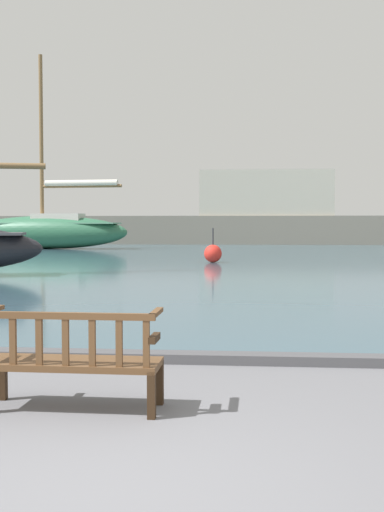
{
  "coord_description": "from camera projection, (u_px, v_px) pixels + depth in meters",
  "views": [
    {
      "loc": [
        0.86,
        -3.9,
        1.69
      ],
      "look_at": [
        -0.37,
        10.0,
        1.0
      ],
      "focal_mm": 45.0,
      "sensor_mm": 36.0,
      "label": 1
    }
  ],
  "objects": [
    {
      "name": "quay_edge_kerb",
      "position": [
        178.0,
        357.0,
        7.87
      ],
      "size": [
        40.0,
        0.3,
        0.12
      ],
      "primitive_type": "cube",
      "color": "#4C4C50",
      "rests_on": "ground"
    },
    {
      "name": "park_bench",
      "position": [
        72.0,
        359.0,
        5.82
      ],
      "size": [
        1.61,
        0.55,
        0.92
      ],
      "color": "#322113",
      "rests_on": "ground"
    },
    {
      "name": "sailboat_outer_starboard",
      "position": [
        47.0,
        230.0,
        41.91
      ],
      "size": [
        11.17,
        3.5,
        12.57
      ],
      "color": "#2D6647",
      "rests_on": "harbor_water"
    },
    {
      "name": "far_breakwater",
      "position": [
        244.0,
        223.0,
        51.41
      ],
      "size": [
        52.85,
        2.4,
        5.99
      ],
      "color": "slate",
      "rests_on": "ground"
    },
    {
      "name": "harbor_water",
      "position": [
        237.0,
        246.0,
        47.81
      ],
      "size": [
        100.0,
        80.0,
        0.08
      ],
      "primitive_type": "cube",
      "color": "#385666",
      "rests_on": "ground"
    },
    {
      "name": "ground_plane",
      "position": [
        110.0,
        493.0,
        4.04
      ],
      "size": [
        160.0,
        160.0,
        0.0
      ],
      "primitive_type": "plane",
      "color": "slate"
    },
    {
      "name": "channel_buoy",
      "position": [
        213.0,
        253.0,
        26.97
      ],
      "size": [
        0.75,
        0.75,
        1.45
      ],
      "color": "red",
      "rests_on": "harbor_water"
    }
  ]
}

